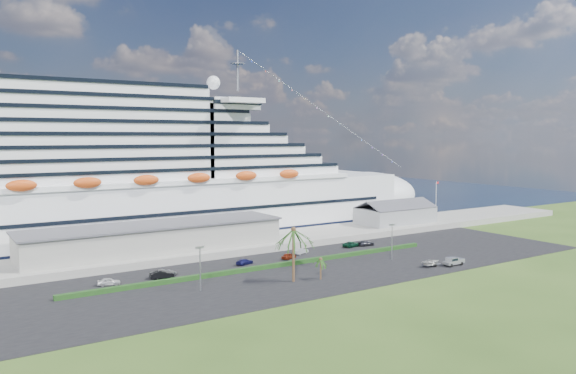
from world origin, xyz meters
TOP-DOWN VIEW (x-y plane):
  - ground at (0.00, 0.00)m, footprint 420.00×420.00m
  - asphalt_lot at (0.00, 11.00)m, footprint 140.00×38.00m
  - wharf at (0.00, 40.00)m, footprint 240.00×20.00m
  - water at (0.00, 130.00)m, footprint 420.00×160.00m
  - cruise_ship at (-21.53, 64.00)m, footprint 191.00×38.00m
  - terminal_building at (-25.00, 40.00)m, footprint 61.00×15.00m
  - port_shed at (52.00, 40.00)m, footprint 24.00×12.31m
  - flagpole at (70.04, 40.00)m, footprint 1.08×0.16m
  - hedge at (-8.00, 16.00)m, footprint 88.00×1.10m
  - lamp_post_left at (-28.00, 8.00)m, footprint 1.60×0.35m
  - lamp_post_right at (20.00, 8.00)m, footprint 1.60×0.35m
  - palm_tall at (-10.00, 4.00)m, footprint 8.82×8.82m
  - palm_short at (-4.50, 2.50)m, footprint 3.53×3.53m
  - parked_car_0 at (-41.14, 20.90)m, footprint 4.54×2.89m
  - parked_car_1 at (-30.76, 20.53)m, footprint 5.00×2.42m
  - parked_car_2 at (-29.95, 21.59)m, footprint 5.68×3.09m
  - parked_car_3 at (-10.98, 22.12)m, footprint 4.81×3.15m
  - parked_car_4 at (0.38, 21.51)m, footprint 4.52×3.07m
  - parked_car_5 at (5.93, 24.52)m, footprint 4.49×2.71m
  - parked_car_6 at (21.70, 24.63)m, footprint 5.38×3.27m
  - parked_car_7 at (25.71, 23.58)m, footprint 4.74×2.19m
  - pickup_truck at (27.18, -3.91)m, footprint 5.21×2.08m
  - boat_trailer at (22.38, -2.00)m, footprint 5.20×3.28m

SIDE VIEW (x-z plane):
  - ground at x=0.00m, z-range 0.00..0.00m
  - water at x=0.00m, z-range 0.00..0.02m
  - asphalt_lot at x=0.00m, z-range 0.00..0.12m
  - hedge at x=-8.00m, z-range 0.12..1.02m
  - parked_car_3 at x=-10.98m, z-range 0.12..1.41m
  - parked_car_7 at x=25.71m, z-range 0.12..1.46m
  - parked_car_5 at x=5.93m, z-range 0.12..1.52m
  - parked_car_6 at x=21.70m, z-range 0.12..1.52m
  - parked_car_4 at x=0.38m, z-range 0.12..1.55m
  - parked_car_0 at x=-41.14m, z-range 0.12..1.56m
  - parked_car_2 at x=-29.95m, z-range 0.12..1.63m
  - wharf at x=0.00m, z-range 0.00..1.80m
  - parked_car_1 at x=-30.76m, z-range 0.12..1.70m
  - boat_trailer at x=22.38m, z-range 0.37..1.87m
  - pickup_truck at x=27.18m, z-range 0.21..2.05m
  - palm_short at x=-4.50m, z-range 1.38..5.95m
  - port_shed at x=52.00m, z-range 0.71..8.08m
  - terminal_building at x=-25.00m, z-range 1.86..8.16m
  - lamp_post_left at x=-28.00m, z-range 1.21..9.48m
  - lamp_post_right at x=20.00m, z-range 1.21..9.48m
  - flagpole at x=70.04m, z-range 2.27..14.27m
  - palm_tall at x=-10.00m, z-range 3.64..14.77m
  - cruise_ship at x=-21.53m, z-range -10.31..43.69m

